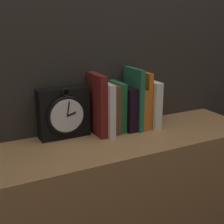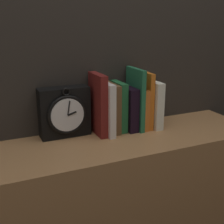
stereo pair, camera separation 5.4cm
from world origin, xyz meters
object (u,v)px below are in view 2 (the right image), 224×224
book_slot2_brown (111,108)px  book_slot8_white (152,104)px  book_slot3_green (119,106)px  book_slot6_orange (139,108)px  clock (65,112)px  book_slot5_green (135,99)px  book_slot4_black (128,108)px  book_slot1_white (105,108)px  book_slot0_maroon (98,104)px  book_slot7_orange (144,100)px

book_slot2_brown → book_slot8_white: (0.18, -0.01, -0.00)m
book_slot3_green → book_slot8_white: bearing=-5.9°
book_slot6_orange → clock: bearing=174.9°
clock → book_slot5_green: 0.30m
book_slot2_brown → book_slot5_green: book_slot5_green is taller
book_slot3_green → book_slot4_black: size_ratio=1.12×
book_slot4_black → book_slot5_green: bearing=-8.7°
book_slot3_green → book_slot1_white: bearing=-165.6°
book_slot1_white → book_slot3_green: 0.07m
book_slot3_green → book_slot6_orange: (0.09, -0.01, -0.02)m
book_slot1_white → book_slot6_orange: size_ratio=1.24×
clock → book_slot0_maroon: (0.13, -0.03, 0.02)m
book_slot3_green → book_slot0_maroon: bearing=-174.7°
book_slot3_green → book_slot8_white: 0.15m
clock → book_slot7_orange: bearing=-4.4°
book_slot2_brown → book_slot4_black: book_slot2_brown is taller
book_slot2_brown → book_slot6_orange: bearing=-2.1°
book_slot0_maroon → book_slot3_green: bearing=5.3°
book_slot6_orange → book_slot3_green: bearing=174.2°
book_slot0_maroon → book_slot2_brown: (0.06, 0.00, -0.02)m
book_slot5_green → book_slot7_orange: bearing=6.2°
book_slot0_maroon → book_slot2_brown: bearing=4.1°
book_slot6_orange → book_slot7_orange: size_ratio=0.72×
book_slot7_orange → book_slot0_maroon: bearing=-179.6°
book_slot3_green → book_slot8_white: size_ratio=1.02×
clock → book_slot6_orange: 0.32m
book_slot0_maroon → book_slot7_orange: bearing=0.4°
clock → book_slot3_green: clock is taller
book_slot4_black → book_slot7_orange: size_ratio=0.76×
book_slot1_white → book_slot2_brown: bearing=21.9°
book_slot2_brown → book_slot5_green: 0.11m
book_slot4_black → book_slot6_orange: size_ratio=1.06×
book_slot3_green → book_slot7_orange: bearing=-3.5°
book_slot2_brown → book_slot6_orange: 0.13m
book_slot5_green → book_slot8_white: book_slot5_green is taller
book_slot6_orange → book_slot8_white: bearing=-6.0°
book_slot2_brown → book_slot7_orange: size_ratio=0.84×
book_slot2_brown → book_slot7_orange: book_slot7_orange is taller
book_slot7_orange → book_slot1_white: bearing=-176.9°
book_slot0_maroon → book_slot6_orange: (0.19, -0.00, -0.04)m
book_slot7_orange → book_slot2_brown: bearing=179.0°
book_slot7_orange → book_slot6_orange: bearing=-175.0°
book_slot2_brown → book_slot6_orange: book_slot2_brown is taller
book_slot5_green → book_slot7_orange: 0.05m
book_slot0_maroon → book_slot3_green: (0.10, 0.01, -0.02)m
book_slot0_maroon → book_slot4_black: (0.13, 0.00, -0.03)m
book_slot2_brown → book_slot4_black: 0.07m
book_slot2_brown → book_slot6_orange: size_ratio=1.17×
clock → book_slot4_black: clock is taller
book_slot0_maroon → book_slot5_green: (0.17, -0.00, 0.01)m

